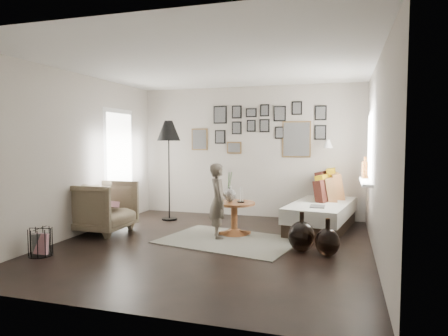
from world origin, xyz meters
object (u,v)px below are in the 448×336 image
(demijohn_large, at_px, (302,236))
(demijohn_small, at_px, (327,242))
(floor_lamp, at_px, (169,134))
(daybed, at_px, (323,209))
(child, at_px, (218,201))
(magazine_basket, at_px, (40,242))
(vase, at_px, (230,193))
(armchair, at_px, (101,207))
(pedestal_table, at_px, (234,220))

(demijohn_large, distance_m, demijohn_small, 0.37)
(floor_lamp, xyz_separation_m, demijohn_small, (3.02, -1.62, -1.45))
(daybed, height_order, child, child)
(floor_lamp, relative_size, magazine_basket, 5.18)
(vase, height_order, daybed, vase)
(floor_lamp, bearing_deg, daybed, 3.17)
(daybed, relative_size, demijohn_large, 3.96)
(demijohn_large, relative_size, child, 0.47)
(vase, bearing_deg, daybed, 33.67)
(daybed, bearing_deg, demijohn_small, -75.25)
(demijohn_small, bearing_deg, demijohn_large, 161.08)
(vase, bearing_deg, child, -108.20)
(armchair, distance_m, child, 1.99)
(armchair, relative_size, floor_lamp, 0.49)
(vase, relative_size, demijohn_small, 0.97)
(armchair, xyz_separation_m, floor_lamp, (0.63, 1.30, 1.21))
(armchair, relative_size, magazine_basket, 2.56)
(vase, bearing_deg, magazine_basket, -137.39)
(demijohn_large, bearing_deg, demijohn_small, -18.92)
(magazine_basket, bearing_deg, daybed, 39.23)
(pedestal_table, bearing_deg, daybed, 35.78)
(floor_lamp, relative_size, child, 1.62)
(magazine_basket, bearing_deg, demijohn_small, 16.49)
(floor_lamp, bearing_deg, magazine_basket, -103.19)
(vase, relative_size, magazine_basket, 1.32)
(daybed, xyz_separation_m, magazine_basket, (-3.50, -2.86, -0.15))
(demijohn_small, relative_size, child, 0.43)
(daybed, bearing_deg, child, -130.69)
(pedestal_table, distance_m, floor_lamp, 2.22)
(pedestal_table, height_order, magazine_basket, pedestal_table)
(pedestal_table, xyz_separation_m, armchair, (-2.15, -0.49, 0.18))
(pedestal_table, xyz_separation_m, demijohn_small, (1.50, -0.80, -0.06))
(pedestal_table, relative_size, demijohn_small, 1.35)
(vase, xyz_separation_m, demijohn_small, (1.58, -0.82, -0.49))
(floor_lamp, distance_m, demijohn_large, 3.38)
(daybed, relative_size, child, 1.86)
(magazine_basket, bearing_deg, demijohn_large, 19.99)
(magazine_basket, relative_size, child, 0.31)
(magazine_basket, height_order, child, child)
(floor_lamp, bearing_deg, demijohn_small, -28.16)
(armchair, xyz_separation_m, demijohn_large, (3.30, -0.20, -0.21))
(magazine_basket, bearing_deg, armchair, 90.08)
(daybed, distance_m, armchair, 3.79)
(floor_lamp, height_order, child, floor_lamp)
(vase, distance_m, daybed, 1.75)
(vase, bearing_deg, floor_lamp, 151.20)
(pedestal_table, distance_m, demijohn_small, 1.70)
(armchair, bearing_deg, demijohn_large, -93.16)
(daybed, height_order, armchair, daybed)
(demijohn_large, bearing_deg, magazine_basket, -160.01)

